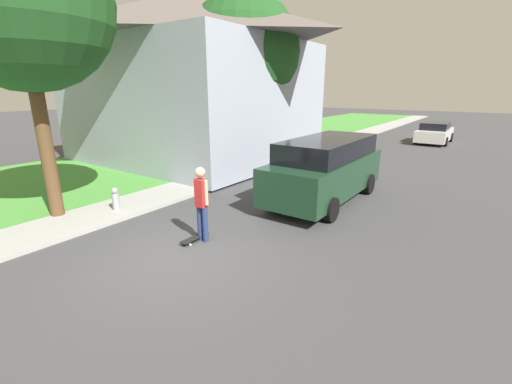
# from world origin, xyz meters

# --- Properties ---
(ground_plane) EXTENTS (120.00, 120.00, 0.00)m
(ground_plane) POSITION_xyz_m (0.00, 0.00, 0.00)
(ground_plane) COLOR #3D3D3F
(lawn) EXTENTS (10.00, 80.00, 0.08)m
(lawn) POSITION_xyz_m (-8.00, 6.00, 0.04)
(lawn) COLOR #478E38
(lawn) RESTS_ON ground_plane
(sidewalk) EXTENTS (1.80, 80.00, 0.10)m
(sidewalk) POSITION_xyz_m (-3.60, 6.00, 0.05)
(sidewalk) COLOR #9E9E99
(sidewalk) RESTS_ON ground_plane
(house) EXTENTS (10.94, 9.58, 7.83)m
(house) POSITION_xyz_m (-7.53, 8.31, 4.13)
(house) COLOR #99A3B2
(house) RESTS_ON lawn
(lawn_tree_near) EXTENTS (4.31, 4.31, 7.62)m
(lawn_tree_near) POSITION_xyz_m (-4.42, -0.32, 5.52)
(lawn_tree_near) COLOR brown
(lawn_tree_near) RESTS_ON lawn
(lawn_tree_far) EXTENTS (4.99, 4.99, 7.51)m
(lawn_tree_far) POSITION_xyz_m (-4.48, 8.49, 5.08)
(lawn_tree_far) COLOR brown
(lawn_tree_far) RESTS_ON lawn
(suv_parked) EXTENTS (2.10, 5.19, 2.02)m
(suv_parked) POSITION_xyz_m (1.04, 5.52, 1.08)
(suv_parked) COLOR #193823
(suv_parked) RESTS_ON ground_plane
(car_down_street) EXTENTS (1.95, 4.21, 1.37)m
(car_down_street) POSITION_xyz_m (1.81, 21.37, 0.67)
(car_down_street) COLOR silver
(car_down_street) RESTS_ON ground_plane
(skateboarder) EXTENTS (0.41, 0.24, 1.81)m
(skateboarder) POSITION_xyz_m (-0.01, 0.95, 1.02)
(skateboarder) COLOR navy
(skateboarder) RESTS_ON ground_plane
(skateboard) EXTENTS (0.22, 0.79, 0.10)m
(skateboard) POSITION_xyz_m (-0.14, 0.80, 0.08)
(skateboard) COLOR black
(skateboard) RESTS_ON ground_plane
(fire_hydrant) EXTENTS (0.20, 0.20, 0.67)m
(fire_hydrant) POSITION_xyz_m (-3.44, 0.89, 0.42)
(fire_hydrant) COLOR #99999E
(fire_hydrant) RESTS_ON sidewalk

